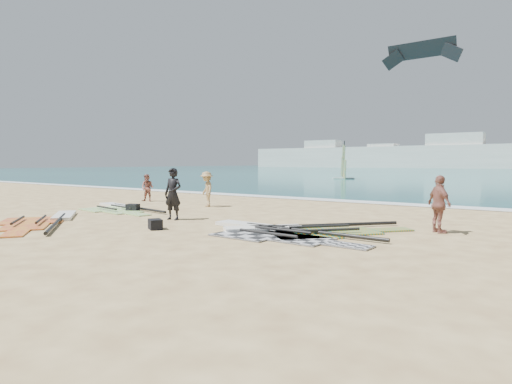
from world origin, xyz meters
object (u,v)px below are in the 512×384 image
Objects in this scene: gear_bag_far at (155,224)px; beachgoer_left at (147,188)px; rig_orange at (304,230)px; gear_bag_near at (133,208)px; person_wetsuit at (173,194)px; rig_grey at (271,232)px; beachgoer_back at (439,204)px; beachgoer_mid at (207,189)px; rig_red at (46,220)px; rig_green at (118,208)px.

gear_bag_far is 10.25m from beachgoer_left.
beachgoer_left is (-12.12, 4.02, 0.70)m from rig_orange.
gear_bag_near is 0.26× the size of person_wetsuit.
rig_grey is 3.38× the size of beachgoer_back.
gear_bag_far is at bearing -68.14° from person_wetsuit.
beachgoer_back is (11.06, -1.66, 0.03)m from beachgoer_mid.
person_wetsuit is (3.40, 3.09, 0.93)m from rig_red.
beachgoer_left is (-1.97, 3.42, 0.70)m from rig_green.
gear_bag_near is (-8.89, 0.46, 0.11)m from rig_orange.
gear_bag_near is at bearing -70.07° from beachgoer_left.
beachgoer_back is at bearing 7.99° from gear_bag_near.
rig_orange and rig_red have the same top height.
rig_red is 2.83× the size of beachgoer_back.
gear_bag_near is at bearing 3.79° from rig_green.
rig_grey is 8.30m from gear_bag_near.
rig_grey is at bearing 24.00° from gear_bag_far.
gear_bag_far is (4.73, -2.86, 0.00)m from gear_bag_near.
beachgoer_mid reaches higher than rig_green.
beachgoer_mid is at bearing 35.20° from beachgoer_back.
gear_bag_near is 0.94× the size of gear_bag_far.
rig_orange is at bearing -40.64° from beachgoer_left.
beachgoer_left reaches higher than gear_bag_near.
person_wetsuit is 9.25m from beachgoer_back.
rig_green is 2.84× the size of person_wetsuit.
gear_bag_far reaches higher than rig_orange.
rig_orange is 2.93× the size of beachgoer_mid.
gear_bag_far is (-4.16, -2.40, 0.11)m from rig_orange.
rig_orange is at bearing 58.31° from rig_red.
person_wetsuit is (-1.22, 1.95, 0.82)m from gear_bag_far.
beachgoer_back reaches higher than rig_grey.
rig_green is at bearing 50.43° from beachgoer_back.
rig_green is 10.17m from rig_orange.
gear_bag_far reaches higher than rig_green.
beachgoer_back is at bearing 38.36° from rig_grey.
beachgoer_left is at bearing 112.87° from rig_orange.
rig_red is at bearing -148.00° from person_wetsuit.
beachgoer_mid reaches higher than rig_red.
person_wetsuit is at bearing 78.57° from rig_red.
gear_bag_near reaches higher than rig_grey.
beachgoer_left is at bearing 132.22° from gear_bag_near.
beachgoer_left reaches higher than gear_bag_far.
gear_bag_far is 0.28× the size of person_wetsuit.
rig_orange is (10.15, -0.60, 0.00)m from rig_green.
person_wetsuit reaches higher than rig_red.
person_wetsuit is 1.14× the size of beachgoer_mid.
beachgoer_back is at bearing -28.97° from beachgoer_left.
beachgoer_mid reaches higher than gear_bag_near.
rig_orange is at bearing -2.94° from gear_bag_near.
rig_orange is at bearing 75.95° from beachgoer_back.
rig_red is (-8.78, -3.54, 0.00)m from rig_orange.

